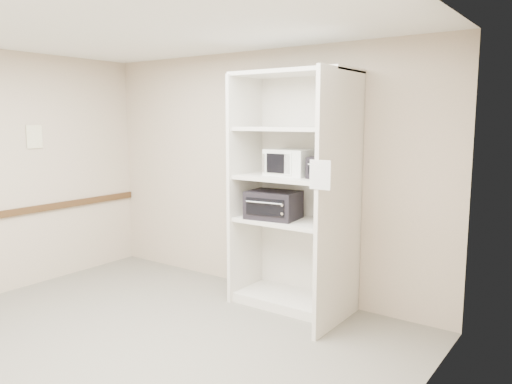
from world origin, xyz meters
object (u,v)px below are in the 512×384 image
Objects in this scene: microwave at (290,162)px; toaster_oven_lower at (274,205)px; toaster_oven_upper at (329,168)px; shelving_unit at (297,200)px.

microwave is 0.87× the size of toaster_oven_lower.
toaster_oven_lower is (-0.59, -0.09, -0.41)m from toaster_oven_upper.
toaster_oven_upper reaches higher than toaster_oven_lower.
microwave is at bearing 157.18° from shelving_unit.
microwave is at bearing 30.21° from toaster_oven_lower.
shelving_unit is 0.48m from toaster_oven_upper.
microwave is 1.22× the size of toaster_oven_upper.
toaster_oven_upper is (0.33, 0.04, 0.35)m from shelving_unit.
shelving_unit reaches higher than microwave.
toaster_oven_upper is 0.72m from toaster_oven_lower.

